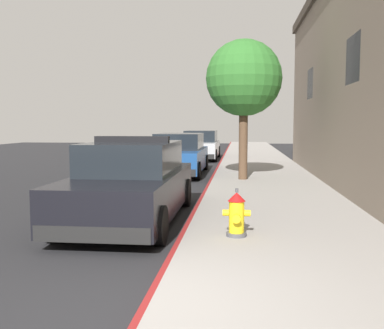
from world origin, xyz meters
TOP-DOWN VIEW (x-y plane):
  - ground_plane at (-4.29, 10.00)m, footprint 34.77×60.00m
  - sidewalk_pavement at (1.71, 10.00)m, footprint 3.41×60.00m
  - curb_painted_edge at (-0.04, 10.00)m, footprint 0.08×60.00m
  - police_cruiser at (-1.26, 4.43)m, footprint 1.94×4.84m
  - parked_car_silver_ahead at (-1.44, 12.67)m, footprint 1.94×4.84m
  - parked_car_dark_far at (-1.26, 20.01)m, footprint 1.94×4.84m
  - fire_hydrant at (0.83, 2.79)m, footprint 0.44×0.40m
  - street_tree at (0.97, 10.11)m, footprint 2.40×2.40m

SIDE VIEW (x-z plane):
  - ground_plane at x=-4.29m, z-range -0.20..0.00m
  - sidewalk_pavement at x=1.71m, z-range 0.00..0.16m
  - curb_painted_edge at x=-0.04m, z-range 0.00..0.16m
  - fire_hydrant at x=0.83m, z-range 0.12..0.88m
  - parked_car_silver_ahead at x=-1.44m, z-range -0.04..1.52m
  - parked_car_dark_far at x=-1.26m, z-range -0.04..1.52m
  - police_cruiser at x=-1.26m, z-range -0.10..1.58m
  - street_tree at x=0.97m, z-range 1.13..5.54m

